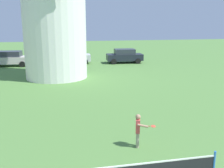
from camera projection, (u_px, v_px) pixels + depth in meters
name	position (u px, v px, depth m)	size (l,w,h in m)	color
player_far	(138.00, 129.00, 9.52)	(0.71, 0.67, 1.27)	#9E937F
parked_car_cream	(10.00, 58.00, 27.21)	(4.23, 2.20, 1.56)	silver
parked_car_silver	(72.00, 56.00, 28.82)	(3.98, 1.97, 1.56)	silver
parked_car_black	(125.00, 56.00, 29.32)	(4.05, 2.05, 1.56)	#1E232D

